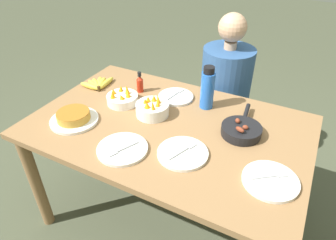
{
  "coord_description": "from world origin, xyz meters",
  "views": [
    {
      "loc": [
        0.62,
        -1.18,
        1.72
      ],
      "look_at": [
        0.0,
        0.0,
        0.8
      ],
      "focal_mm": 32.0,
      "sensor_mm": 36.0,
      "label": 1
    }
  ],
  "objects_px": {
    "frittata_plate_center": "(74,117)",
    "water_bottle": "(207,89)",
    "empty_plate_far_left": "(122,149)",
    "person_figure": "(222,109)",
    "empty_plate_far_right": "(176,97)",
    "empty_plate_mid_edge": "(270,181)",
    "hot_sauce_bottle": "(140,83)",
    "fruit_bowl_citrus": "(122,98)",
    "empty_plate_near_front": "(183,153)",
    "fruit_bowl_mango": "(152,108)",
    "skillet": "(241,130)",
    "banana_bunch": "(98,84)"
  },
  "relations": [
    {
      "from": "hot_sauce_bottle",
      "to": "person_figure",
      "type": "height_order",
      "value": "person_figure"
    },
    {
      "from": "empty_plate_near_front",
      "to": "water_bottle",
      "type": "xyz_separation_m",
      "value": [
        -0.06,
        0.45,
        0.11
      ]
    },
    {
      "from": "frittata_plate_center",
      "to": "water_bottle",
      "type": "distance_m",
      "value": 0.77
    },
    {
      "from": "banana_bunch",
      "to": "fruit_bowl_citrus",
      "type": "bearing_deg",
      "value": -20.3
    },
    {
      "from": "frittata_plate_center",
      "to": "fruit_bowl_mango",
      "type": "bearing_deg",
      "value": 36.56
    },
    {
      "from": "empty_plate_far_right",
      "to": "skillet",
      "type": "bearing_deg",
      "value": -20.39
    },
    {
      "from": "empty_plate_far_right",
      "to": "fruit_bowl_mango",
      "type": "relative_size",
      "value": 1.16
    },
    {
      "from": "fruit_bowl_citrus",
      "to": "person_figure",
      "type": "relative_size",
      "value": 0.16
    },
    {
      "from": "banana_bunch",
      "to": "person_figure",
      "type": "distance_m",
      "value": 0.94
    },
    {
      "from": "frittata_plate_center",
      "to": "fruit_bowl_mango",
      "type": "relative_size",
      "value": 1.4
    },
    {
      "from": "empty_plate_far_left",
      "to": "water_bottle",
      "type": "height_order",
      "value": "water_bottle"
    },
    {
      "from": "skillet",
      "to": "empty_plate_near_front",
      "type": "distance_m",
      "value": 0.35
    },
    {
      "from": "empty_plate_far_left",
      "to": "person_figure",
      "type": "relative_size",
      "value": 0.21
    },
    {
      "from": "empty_plate_far_right",
      "to": "hot_sauce_bottle",
      "type": "height_order",
      "value": "hot_sauce_bottle"
    },
    {
      "from": "empty_plate_mid_edge",
      "to": "empty_plate_near_front",
      "type": "bearing_deg",
      "value": -178.16
    },
    {
      "from": "empty_plate_far_left",
      "to": "empty_plate_mid_edge",
      "type": "height_order",
      "value": "same"
    },
    {
      "from": "fruit_bowl_mango",
      "to": "water_bottle",
      "type": "relative_size",
      "value": 0.73
    },
    {
      "from": "skillet",
      "to": "fruit_bowl_citrus",
      "type": "height_order",
      "value": "fruit_bowl_citrus"
    },
    {
      "from": "empty_plate_far_right",
      "to": "fruit_bowl_citrus",
      "type": "bearing_deg",
      "value": -142.3
    },
    {
      "from": "empty_plate_far_right",
      "to": "person_figure",
      "type": "distance_m",
      "value": 0.55
    },
    {
      "from": "skillet",
      "to": "empty_plate_near_front",
      "type": "relative_size",
      "value": 1.42
    },
    {
      "from": "skillet",
      "to": "fruit_bowl_mango",
      "type": "height_order",
      "value": "fruit_bowl_mango"
    },
    {
      "from": "skillet",
      "to": "water_bottle",
      "type": "bearing_deg",
      "value": 50.6
    },
    {
      "from": "empty_plate_mid_edge",
      "to": "hot_sauce_bottle",
      "type": "height_order",
      "value": "hot_sauce_bottle"
    },
    {
      "from": "skillet",
      "to": "empty_plate_mid_edge",
      "type": "relative_size",
      "value": 1.44
    },
    {
      "from": "empty_plate_far_right",
      "to": "frittata_plate_center",
      "type": "bearing_deg",
      "value": -128.33
    },
    {
      "from": "empty_plate_near_front",
      "to": "skillet",
      "type": "bearing_deg",
      "value": 54.98
    },
    {
      "from": "banana_bunch",
      "to": "empty_plate_far_left",
      "type": "xyz_separation_m",
      "value": [
        0.52,
        -0.46,
        -0.01
      ]
    },
    {
      "from": "fruit_bowl_mango",
      "to": "fruit_bowl_citrus",
      "type": "distance_m",
      "value": 0.23
    },
    {
      "from": "skillet",
      "to": "empty_plate_far_left",
      "type": "relative_size",
      "value": 1.4
    },
    {
      "from": "empty_plate_far_left",
      "to": "water_bottle",
      "type": "relative_size",
      "value": 0.97
    },
    {
      "from": "skillet",
      "to": "person_figure",
      "type": "xyz_separation_m",
      "value": [
        -0.28,
        0.61,
        -0.3
      ]
    },
    {
      "from": "banana_bunch",
      "to": "water_bottle",
      "type": "height_order",
      "value": "water_bottle"
    },
    {
      "from": "fruit_bowl_mango",
      "to": "water_bottle",
      "type": "bearing_deg",
      "value": 42.56
    },
    {
      "from": "fruit_bowl_mango",
      "to": "fruit_bowl_citrus",
      "type": "relative_size",
      "value": 1.0
    },
    {
      "from": "empty_plate_far_right",
      "to": "fruit_bowl_mango",
      "type": "height_order",
      "value": "fruit_bowl_mango"
    },
    {
      "from": "frittata_plate_center",
      "to": "empty_plate_far_left",
      "type": "distance_m",
      "value": 0.39
    },
    {
      "from": "skillet",
      "to": "empty_plate_near_front",
      "type": "bearing_deg",
      "value": 138.05
    },
    {
      "from": "banana_bunch",
      "to": "person_figure",
      "type": "relative_size",
      "value": 0.16
    },
    {
      "from": "water_bottle",
      "to": "fruit_bowl_citrus",
      "type": "bearing_deg",
      "value": -157.36
    },
    {
      "from": "skillet",
      "to": "water_bottle",
      "type": "distance_m",
      "value": 0.32
    },
    {
      "from": "frittata_plate_center",
      "to": "hot_sauce_bottle",
      "type": "bearing_deg",
      "value": 72.28
    },
    {
      "from": "banana_bunch",
      "to": "skillet",
      "type": "xyz_separation_m",
      "value": [
        0.99,
        -0.07,
        0.01
      ]
    },
    {
      "from": "empty_plate_far_right",
      "to": "person_figure",
      "type": "bearing_deg",
      "value": 66.48
    },
    {
      "from": "empty_plate_near_front",
      "to": "fruit_bowl_citrus",
      "type": "height_order",
      "value": "fruit_bowl_citrus"
    },
    {
      "from": "empty_plate_mid_edge",
      "to": "water_bottle",
      "type": "relative_size",
      "value": 0.94
    },
    {
      "from": "empty_plate_far_left",
      "to": "empty_plate_mid_edge",
      "type": "relative_size",
      "value": 1.03
    },
    {
      "from": "empty_plate_near_front",
      "to": "hot_sauce_bottle",
      "type": "xyz_separation_m",
      "value": [
        -0.51,
        0.43,
        0.05
      ]
    },
    {
      "from": "empty_plate_far_right",
      "to": "empty_plate_mid_edge",
      "type": "distance_m",
      "value": 0.81
    },
    {
      "from": "skillet",
      "to": "water_bottle",
      "type": "xyz_separation_m",
      "value": [
        -0.26,
        0.17,
        0.1
      ]
    }
  ]
}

